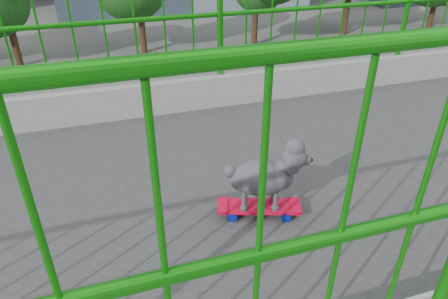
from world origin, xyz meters
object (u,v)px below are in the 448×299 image
Objects in this scene: poodle at (265,175)px; car_5 at (334,211)px; car_3 at (242,92)px; car_1 at (196,175)px; car_7 at (399,100)px; car_4 at (336,59)px; car_2 at (277,118)px; skateboard at (259,207)px.

poodle is 10.47m from car_5.
car_1 is at bearing 148.20° from car_3.
car_3 is 1.01× the size of car_7.
car_3 is at bearing 64.98° from car_7.
car_4 is at bearing 148.83° from car_5.
car_3 is 7.95m from car_4.
car_4 is 6.41m from car_7.
car_4 is at bearing -46.58° from car_2.
car_5 is at bearing 131.18° from car_7.
skateboard is at bearing -39.86° from car_5.
car_3 is 1.16× the size of car_5.
skateboard is at bearing 145.76° from car_4.
poodle is 0.09× the size of car_3.
car_1 is 7.53m from car_3.
car_3 is at bearing 9.18° from car_2.
car_5 is (9.60, -0.46, -0.02)m from car_3.
car_5 is at bearing 148.83° from car_4.
car_5 is (3.20, 3.51, 0.02)m from car_1.
car_7 is (3.20, 6.85, -0.01)m from car_3.
car_5 reaches higher than car_4.
car_7 is at bearing -115.02° from car_3.
car_3 is at bearing 148.20° from car_1.
poodle is at bearing 153.95° from car_2.
car_7 reaches higher than car_1.
skateboard is 0.12× the size of car_1.
poodle is at bearing 135.36° from car_7.
car_3 is at bearing 177.25° from car_5.
car_3 is 9.61m from car_5.
car_7 is at bearing 153.40° from poodle.
skateboard reaches higher than car_2.
poodle is at bearing -39.68° from car_5.
car_2 is at bearing 133.42° from car_4.
car_3 is (-6.40, 3.97, 0.04)m from car_1.
car_1 is 0.97× the size of car_5.
car_2 is at bearing 90.00° from car_7.
car_3 reaches higher than car_1.
car_7 reaches higher than car_2.
car_2 reaches higher than car_4.
car_7 is (-3.20, 10.82, 0.04)m from car_1.
car_7 is at bearing 106.47° from car_1.
poodle is (0.01, 0.03, 0.25)m from skateboard.
skateboard reaches higher than car_7.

